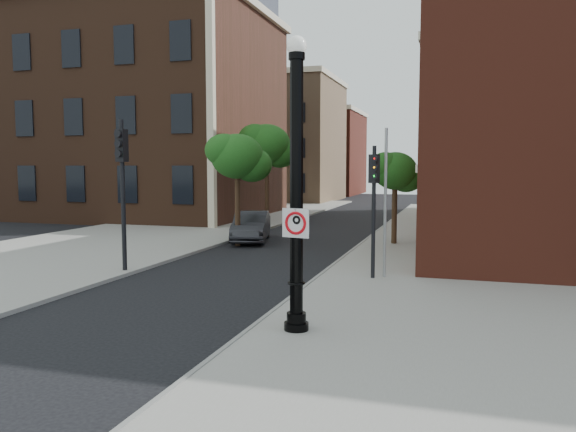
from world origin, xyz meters
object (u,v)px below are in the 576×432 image
(traffic_signal_left, at_px, (122,171))
(lamppost, at_px, (297,200))
(parked_car, at_px, (251,226))
(no_parking_sign, at_px, (296,223))
(traffic_signal_right, at_px, (374,191))

(traffic_signal_left, bearing_deg, lamppost, -29.98)
(lamppost, bearing_deg, parked_car, 114.58)
(parked_car, height_order, traffic_signal_left, traffic_signal_left)
(no_parking_sign, bearing_deg, parked_car, 124.19)
(lamppost, bearing_deg, traffic_signal_right, 83.24)
(traffic_signal_left, bearing_deg, parked_car, 85.66)
(parked_car, bearing_deg, lamppost, -80.18)
(no_parking_sign, xyz_separation_m, parked_car, (-6.24, 13.75, -1.70))
(no_parking_sign, relative_size, traffic_signal_right, 0.14)
(parked_car, height_order, traffic_signal_right, traffic_signal_right)
(lamppost, relative_size, parked_car, 1.43)
(lamppost, xyz_separation_m, traffic_signal_right, (0.71, 6.02, -0.04))
(no_parking_sign, distance_m, traffic_signal_right, 6.23)
(lamppost, distance_m, no_parking_sign, 0.48)
(lamppost, xyz_separation_m, no_parking_sign, (0.03, -0.16, -0.45))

